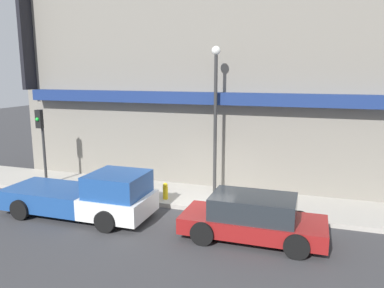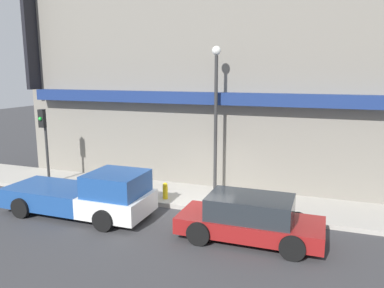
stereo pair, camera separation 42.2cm
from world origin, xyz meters
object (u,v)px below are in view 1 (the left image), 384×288
object	(u,v)px
pickup_truck	(87,196)
traffic_light	(42,134)
parked_car	(253,218)
street_lamp	(215,105)
fire_hydrant	(165,191)

from	to	relation	value
pickup_truck	traffic_light	distance (m)	4.73
pickup_truck	traffic_light	bearing A→B (deg)	148.87
parked_car	traffic_light	size ratio (longest dim) A/B	1.31
traffic_light	street_lamp	bearing A→B (deg)	9.60
parked_car	street_lamp	bearing A→B (deg)	120.49
pickup_truck	parked_car	distance (m)	6.01
fire_hydrant	traffic_light	bearing A→B (deg)	179.24
fire_hydrant	parked_car	bearing A→B (deg)	-29.69
parked_car	traffic_light	xyz separation A→B (m)	(-9.76, 2.28, 1.83)
fire_hydrant	traffic_light	size ratio (longest dim) A/B	0.20
parked_car	street_lamp	size ratio (longest dim) A/B	0.74
pickup_truck	traffic_light	xyz separation A→B (m)	(-3.75, 2.28, 1.76)
parked_car	fire_hydrant	bearing A→B (deg)	149.30
pickup_truck	traffic_light	world-z (taller)	traffic_light
fire_hydrant	traffic_light	xyz separation A→B (m)	(-5.90, 0.08, 2.02)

